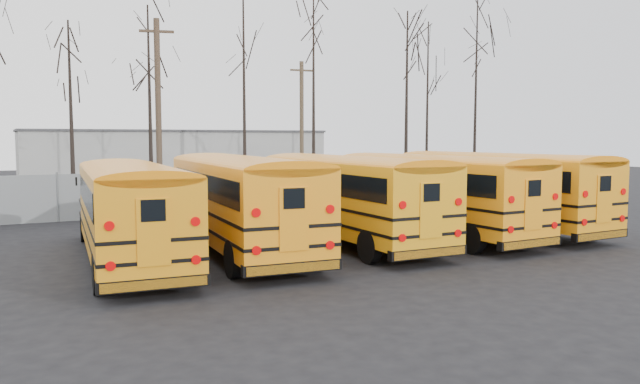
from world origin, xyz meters
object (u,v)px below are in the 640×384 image
bus_b (239,195)px  bus_d (430,188)px  utility_pole_right (302,126)px  bus_e (493,184)px  utility_pole_left (158,112)px  bus_c (345,191)px  bus_a (130,204)px

bus_b → bus_d: bearing=3.6°
bus_d → utility_pole_right: (3.37, 17.57, 2.52)m
bus_d → bus_e: bearing=0.1°
bus_d → utility_pole_left: bearing=114.5°
bus_d → utility_pole_right: size_ratio=1.29×
bus_c → bus_e: bearing=0.5°
bus_c → bus_b: bearing=-178.7°
bus_e → utility_pole_right: bearing=87.1°
bus_e → utility_pole_right: 17.62m
utility_pole_left → bus_a: bearing=-92.6°
utility_pole_left → bus_d: bearing=-49.7°
bus_b → utility_pole_left: 13.31m
bus_e → utility_pole_right: size_ratio=1.31×
bus_b → utility_pole_right: utility_pole_right is taller
bus_a → utility_pole_left: 14.15m
bus_b → bus_c: bearing=5.0°
bus_a → utility_pole_left: bearing=78.3°
bus_a → bus_e: 13.56m
bus_a → utility_pole_right: utility_pole_right is taller
bus_b → utility_pole_right: size_ratio=1.32×
bus_a → utility_pole_right: 22.65m
bus_a → utility_pole_left: utility_pole_left is taller
bus_b → bus_e: size_ratio=1.01×
bus_d → utility_pole_right: 18.06m
bus_c → utility_pole_left: utility_pole_left is taller
bus_d → bus_e: size_ratio=0.99×
bus_c → utility_pole_left: 13.65m
bus_c → bus_d: bearing=-1.7°
bus_a → bus_d: 10.44m
bus_b → bus_e: (10.26, 0.03, -0.01)m
bus_a → bus_d: bearing=5.6°
bus_d → utility_pole_left: 14.93m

